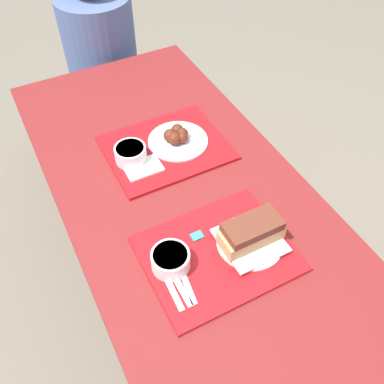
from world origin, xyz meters
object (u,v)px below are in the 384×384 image
tray_far (166,148)px  bowl_coleslaw_near (171,259)px  bowl_coleslaw_far (130,153)px  tray_near (218,254)px  brisket_sandwich_plate (251,235)px  person_seated_across (99,42)px  wings_plate_far (177,138)px

tray_far → bowl_coleslaw_near: size_ratio=3.85×
bowl_coleslaw_far → tray_near: bearing=-80.9°
bowl_coleslaw_near → bowl_coleslaw_far: 0.45m
brisket_sandwich_plate → person_seated_across: size_ratio=0.27×
tray_far → brisket_sandwich_plate: brisket_sandwich_plate is taller
bowl_coleslaw_far → bowl_coleslaw_near: bearing=-98.0°
bowl_coleslaw_far → person_seated_across: person_seated_across is taller
wings_plate_far → person_seated_across: person_seated_across is taller
bowl_coleslaw_far → wings_plate_far: bearing=3.2°
wings_plate_far → bowl_coleslaw_far: bearing=-176.8°
bowl_coleslaw_far → brisket_sandwich_plate: bearing=-70.1°
bowl_coleslaw_near → brisket_sandwich_plate: bearing=-8.7°
tray_near → bowl_coleslaw_near: 0.14m
tray_far → bowl_coleslaw_near: 0.49m
tray_near → bowl_coleslaw_far: (-0.07, 0.47, 0.04)m
brisket_sandwich_plate → bowl_coleslaw_far: brisket_sandwich_plate is taller
bowl_coleslaw_near → person_seated_across: size_ratio=0.15×
tray_far → bowl_coleslaw_far: bowl_coleslaw_far is taller
bowl_coleslaw_far → person_seated_across: 0.88m
brisket_sandwich_plate → wings_plate_far: (0.01, 0.49, -0.02)m
brisket_sandwich_plate → person_seated_across: person_seated_across is taller
tray_near → tray_far: (0.06, 0.47, 0.00)m
tray_far → person_seated_across: bearing=87.0°
bowl_coleslaw_near → wings_plate_far: (0.24, 0.45, -0.01)m
bowl_coleslaw_near → brisket_sandwich_plate: brisket_sandwich_plate is taller
bowl_coleslaw_near → person_seated_across: (0.24, 1.30, -0.06)m
tray_near → wings_plate_far: 0.49m
brisket_sandwich_plate → person_seated_across: 1.34m
tray_near → brisket_sandwich_plate: (0.10, -0.01, 0.04)m
bowl_coleslaw_near → wings_plate_far: size_ratio=0.50×
tray_near → person_seated_across: bearing=85.5°
brisket_sandwich_plate → tray_near: bearing=171.9°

